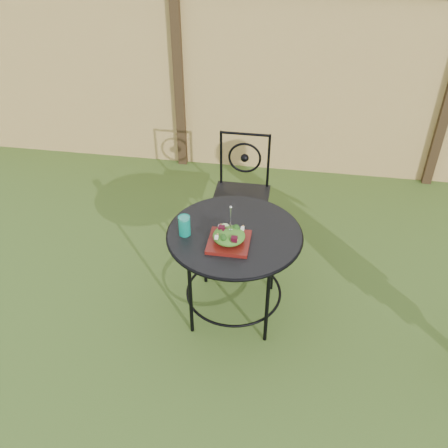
% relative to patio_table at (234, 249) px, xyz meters
% --- Properties ---
extents(ground, '(60.00, 60.00, 0.00)m').
position_rel_patio_table_xyz_m(ground, '(0.43, -0.04, -0.59)').
color(ground, '#2E4A17').
rests_on(ground, ground).
extents(fence, '(8.00, 0.12, 1.90)m').
position_rel_patio_table_xyz_m(fence, '(0.43, 2.16, 0.36)').
color(fence, '#F2CA77').
rests_on(fence, ground).
extents(patio_table, '(0.92, 0.92, 0.72)m').
position_rel_patio_table_xyz_m(patio_table, '(0.00, 0.00, 0.00)').
color(patio_table, black).
rests_on(patio_table, ground).
extents(patio_chair, '(0.46, 0.46, 0.95)m').
position_rel_patio_table_xyz_m(patio_chair, '(-0.06, 0.88, -0.08)').
color(patio_chair, black).
rests_on(patio_chair, ground).
extents(salad_plate, '(0.27, 0.27, 0.02)m').
position_rel_patio_table_xyz_m(salad_plate, '(-0.02, -0.12, 0.15)').
color(salad_plate, '#460F0A').
rests_on(salad_plate, patio_table).
extents(salad, '(0.21, 0.21, 0.08)m').
position_rel_patio_table_xyz_m(salad, '(-0.02, -0.12, 0.20)').
color(salad, '#235614').
rests_on(salad, salad_plate).
extents(fork, '(0.01, 0.01, 0.18)m').
position_rel_patio_table_xyz_m(fork, '(-0.01, -0.12, 0.33)').
color(fork, silver).
rests_on(fork, salad).
extents(drinking_glass, '(0.08, 0.08, 0.14)m').
position_rel_patio_table_xyz_m(drinking_glass, '(-0.33, -0.07, 0.21)').
color(drinking_glass, '#0C8E75').
rests_on(drinking_glass, patio_table).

